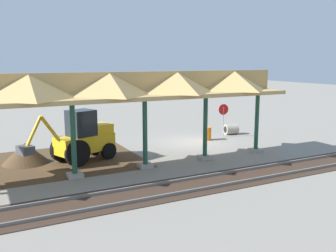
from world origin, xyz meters
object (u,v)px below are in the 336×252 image
object	(u,v)px
stop_sign	(223,113)
concrete_pipe	(231,129)
traffic_barrel	(207,134)
backhoe	(82,138)

from	to	relation	value
stop_sign	concrete_pipe	xyz separation A→B (m)	(-1.17, -0.61, -1.34)
stop_sign	traffic_barrel	world-z (taller)	stop_sign
concrete_pipe	traffic_barrel	distance (m)	2.84
stop_sign	traffic_barrel	xyz separation A→B (m)	(1.53, 0.29, -1.28)
backhoe	traffic_barrel	world-z (taller)	backhoe
stop_sign	backhoe	world-z (taller)	backhoe
stop_sign	concrete_pipe	distance (m)	1.88
traffic_barrel	concrete_pipe	bearing A→B (deg)	-161.59
stop_sign	traffic_barrel	distance (m)	2.01
backhoe	concrete_pipe	size ratio (longest dim) A/B	5.01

